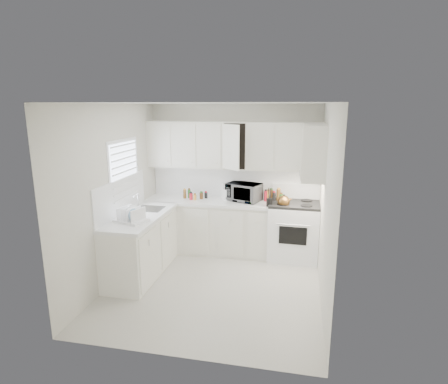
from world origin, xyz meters
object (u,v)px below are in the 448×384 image
(stove, at_px, (294,223))
(utensil_crock, at_px, (269,197))
(microwave, at_px, (244,190))
(tea_kettle, at_px, (284,201))
(dish_rack, at_px, (131,213))
(rice_cooker, at_px, (229,193))

(stove, distance_m, utensil_crock, 0.66)
(microwave, height_order, utensil_crock, microwave)
(utensil_crock, bearing_deg, tea_kettle, 4.93)
(stove, xyz_separation_m, dish_rack, (-2.28, -1.39, 0.44))
(utensil_crock, xyz_separation_m, dish_rack, (-1.87, -1.21, -0.04))
(utensil_crock, bearing_deg, microwave, 148.57)
(tea_kettle, relative_size, rice_cooker, 1.08)
(utensil_crock, bearing_deg, stove, 23.58)
(microwave, bearing_deg, stove, 12.90)
(rice_cooker, height_order, utensil_crock, utensil_crock)
(tea_kettle, relative_size, microwave, 0.45)
(stove, relative_size, tea_kettle, 5.08)
(tea_kettle, xyz_separation_m, utensil_crock, (-0.23, -0.02, 0.06))
(dish_rack, bearing_deg, stove, 48.28)
(stove, height_order, microwave, microwave)
(stove, relative_size, dish_rack, 2.91)
(dish_rack, bearing_deg, utensil_crock, 49.84)
(rice_cooker, relative_size, utensil_crock, 0.71)
(microwave, bearing_deg, rice_cooker, -167.46)
(rice_cooker, xyz_separation_m, utensil_crock, (0.73, -0.32, 0.05))
(microwave, bearing_deg, utensil_crock, -11.73)
(tea_kettle, height_order, rice_cooker, rice_cooker)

